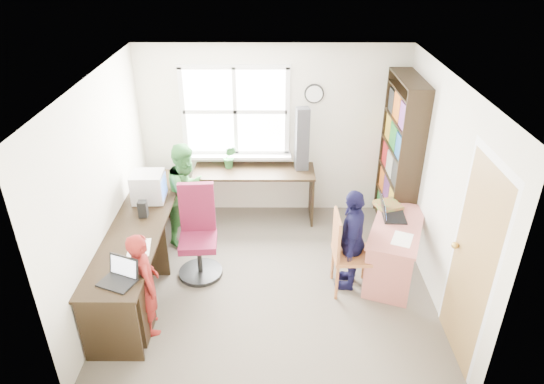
# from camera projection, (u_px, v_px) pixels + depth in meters

# --- Properties ---
(room) EXTENTS (3.64, 3.44, 2.44)m
(room) POSITION_uv_depth(u_px,v_px,m) (273.00, 185.00, 5.24)
(room) COLOR #4F483E
(room) RESTS_ON ground
(l_desk) EXTENTS (2.38, 2.95, 0.75)m
(l_desk) POSITION_uv_depth(u_px,v_px,m) (152.00, 263.00, 5.27)
(l_desk) COLOR black
(l_desk) RESTS_ON ground
(right_desk) EXTENTS (0.90, 1.28, 0.67)m
(right_desk) POSITION_uv_depth(u_px,v_px,m) (395.00, 239.00, 5.62)
(right_desk) COLOR #BC685E
(right_desk) RESTS_ON ground
(bookshelf) EXTENTS (0.30, 1.02, 2.10)m
(bookshelf) POSITION_uv_depth(u_px,v_px,m) (399.00, 161.00, 6.29)
(bookshelf) COLOR black
(bookshelf) RESTS_ON ground
(swivel_chair) EXTENTS (0.56, 0.56, 1.12)m
(swivel_chair) POSITION_uv_depth(u_px,v_px,m) (198.00, 237.00, 5.67)
(swivel_chair) COLOR black
(swivel_chair) RESTS_ON ground
(wooden_chair) EXTENTS (0.43, 0.43, 0.98)m
(wooden_chair) POSITION_uv_depth(u_px,v_px,m) (346.00, 250.00, 5.35)
(wooden_chair) COLOR #AE673A
(wooden_chair) RESTS_ON ground
(crt_monitor) EXTENTS (0.38, 0.34, 0.37)m
(crt_monitor) POSITION_uv_depth(u_px,v_px,m) (149.00, 187.00, 5.80)
(crt_monitor) COLOR silver
(crt_monitor) RESTS_ON l_desk
(laptop_left) EXTENTS (0.40, 0.37, 0.22)m
(laptop_left) POSITION_uv_depth(u_px,v_px,m) (120.00, 276.00, 4.52)
(laptop_left) COLOR black
(laptop_left) RESTS_ON l_desk
(laptop_right) EXTENTS (0.32, 0.37, 0.25)m
(laptop_right) POSITION_uv_depth(u_px,v_px,m) (389.00, 212.00, 5.69)
(laptop_right) COLOR black
(laptop_right) RESTS_ON right_desk
(speaker_a) EXTENTS (0.10, 0.10, 0.20)m
(speaker_a) POSITION_uv_depth(u_px,v_px,m) (143.00, 209.00, 5.52)
(speaker_a) COLOR black
(speaker_a) RESTS_ON l_desk
(speaker_b) EXTENTS (0.11, 0.11, 0.18)m
(speaker_b) POSITION_uv_depth(u_px,v_px,m) (157.00, 182.00, 6.12)
(speaker_b) COLOR black
(speaker_b) RESTS_ON l_desk
(cd_tower) EXTENTS (0.19, 0.18, 0.87)m
(cd_tower) POSITION_uv_depth(u_px,v_px,m) (302.00, 139.00, 6.47)
(cd_tower) COLOR black
(cd_tower) RESTS_ON l_desk
(game_box) EXTENTS (0.35, 0.35, 0.06)m
(game_box) POSITION_uv_depth(u_px,v_px,m) (388.00, 205.00, 5.89)
(game_box) COLOR red
(game_box) RESTS_ON right_desk
(paper_a) EXTENTS (0.27, 0.35, 0.00)m
(paper_a) POSITION_uv_depth(u_px,v_px,m) (139.00, 248.00, 5.01)
(paper_a) COLOR white
(paper_a) RESTS_ON l_desk
(paper_b) EXTENTS (0.30, 0.35, 0.00)m
(paper_b) POSITION_uv_depth(u_px,v_px,m) (402.00, 239.00, 5.29)
(paper_b) COLOR white
(paper_b) RESTS_ON right_desk
(potted_plant) EXTENTS (0.21, 0.18, 0.33)m
(potted_plant) POSITION_uv_depth(u_px,v_px,m) (230.00, 157.00, 6.62)
(potted_plant) COLOR #2A6A33
(potted_plant) RESTS_ON l_desk
(person_red) EXTENTS (0.42, 0.50, 1.15)m
(person_red) POSITION_uv_depth(u_px,v_px,m) (145.00, 284.00, 4.78)
(person_red) COLOR maroon
(person_red) RESTS_ON ground
(person_green) EXTENTS (0.77, 0.82, 1.35)m
(person_green) POSITION_uv_depth(u_px,v_px,m) (188.00, 193.00, 6.21)
(person_green) COLOR #327E35
(person_green) RESTS_ON ground
(person_navy) EXTENTS (0.46, 0.77, 1.23)m
(person_navy) POSITION_uv_depth(u_px,v_px,m) (352.00, 239.00, 5.39)
(person_navy) COLOR #131239
(person_navy) RESTS_ON ground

